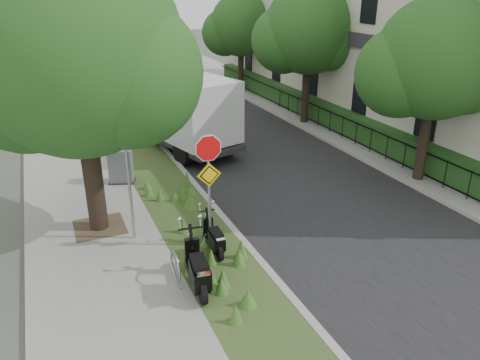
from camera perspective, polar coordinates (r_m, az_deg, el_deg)
The scene contains 21 objects.
ground at distance 12.75m, azimuth 3.34°, elevation -8.36°, with size 120.00×120.00×0.00m, color #4C5147.
sidewalk_near at distance 20.77m, azimuth -20.08°, elevation 3.17°, with size 3.50×60.00×0.12m, color gray.
verge at distance 21.04m, azimuth -12.64°, elevation 4.30°, with size 2.00×60.00×0.12m, color #334C20.
kerb_near at distance 21.23m, azimuth -10.00°, elevation 4.69°, with size 0.20×60.00×0.13m, color #9E9991.
road at distance 22.25m, azimuth -1.19°, elevation 5.74°, with size 7.00×60.00×0.01m, color black.
kerb_far at distance 23.71m, azimuth 6.73°, elevation 6.83°, with size 0.20×60.00×0.13m, color #9E9991.
footpath_far at distance 24.58m, azimuth 10.20°, elevation 7.20°, with size 3.20×60.00×0.12m, color gray.
street_tree_main at distance 12.71m, azimuth -19.59°, elevation 13.49°, with size 6.21×5.54×7.66m.
bare_post at distance 12.47m, azimuth -13.53°, elevation 1.15°, with size 0.08×0.08×4.00m.
bike_hoop at distance 11.20m, azimuth -7.87°, elevation -10.45°, with size 0.06×0.78×0.77m.
sign_assembly at distance 11.69m, azimuth -3.83°, elevation 1.37°, with size 0.94×0.08×3.22m.
fence_far at distance 23.90m, azimuth 8.27°, elevation 8.39°, with size 0.04×24.00×1.00m.
hedge_far at distance 24.26m, azimuth 9.70°, elevation 8.52°, with size 1.00×24.00×1.10m, color #1E4318.
terrace_houses at distance 25.77m, azimuth 17.29°, elevation 16.59°, with size 7.40×26.40×8.20m.
far_tree_a at distance 16.90m, azimuth 22.50°, elevation 12.85°, with size 4.60×4.10×6.22m.
far_tree_b at distance 23.15m, azimuth 8.17°, elevation 17.25°, with size 4.83×4.31×6.56m.
far_tree_c at distance 30.29m, azimuth -0.02°, elevation 18.01°, with size 4.37×3.89×5.93m.
scooter_near at distance 10.79m, azimuth -5.11°, elevation -11.30°, with size 0.55×1.91×0.91m.
scooter_far at distance 12.17m, azimuth -3.11°, elevation -7.43°, with size 0.34×1.50×0.72m.
box_truck at distance 19.79m, azimuth -7.16°, elevation 8.60°, with size 3.79×6.32×2.68m.
utility_cabinet at distance 16.80m, azimuth -14.33°, elevation 1.59°, with size 1.03×0.84×1.19m.
Camera 1 is at (-4.96, -9.68, 6.65)m, focal length 35.00 mm.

